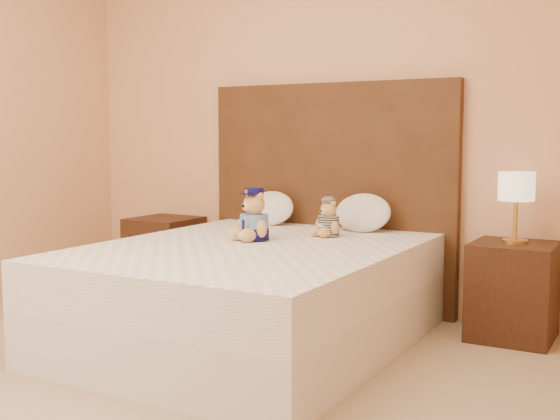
% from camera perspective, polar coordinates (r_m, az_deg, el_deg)
% --- Properties ---
extents(ground, '(4.00, 4.50, 0.00)m').
position_cam_1_polar(ground, '(3.10, -14.62, -15.95)').
color(ground, tan).
rests_on(ground, ground).
extents(bed, '(1.60, 2.00, 0.55)m').
position_cam_1_polar(bed, '(3.92, -2.37, -6.85)').
color(bed, white).
rests_on(bed, ground).
extents(headboard, '(1.75, 0.08, 1.50)m').
position_cam_1_polar(headboard, '(4.73, 4.08, 1.17)').
color(headboard, '#492C15').
rests_on(headboard, ground).
extents(nightstand_left, '(0.45, 0.45, 0.55)m').
position_cam_1_polar(nightstand_left, '(5.28, -9.35, -3.60)').
color(nightstand_left, '#3B2112').
rests_on(nightstand_left, ground).
extents(nightstand_right, '(0.45, 0.45, 0.55)m').
position_cam_1_polar(nightstand_right, '(4.21, 18.40, -6.27)').
color(nightstand_right, '#3B2112').
rests_on(nightstand_right, ground).
extents(lamp, '(0.20, 0.20, 0.40)m').
position_cam_1_polar(lamp, '(4.13, 18.66, 1.54)').
color(lamp, gold).
rests_on(lamp, nightstand_right).
extents(teddy_police, '(0.33, 0.32, 0.30)m').
position_cam_1_polar(teddy_police, '(4.04, -2.11, -0.37)').
color(teddy_police, tan).
rests_on(teddy_police, bed).
extents(teddy_prisoner, '(0.26, 0.25, 0.22)m').
position_cam_1_polar(teddy_prisoner, '(4.21, 3.96, -0.63)').
color(teddy_prisoner, tan).
rests_on(teddy_prisoner, bed).
extents(pillow_left, '(0.35, 0.23, 0.25)m').
position_cam_1_polar(pillow_left, '(4.74, -0.82, 0.28)').
color(pillow_left, white).
rests_on(pillow_left, bed).
extents(pillow_right, '(0.37, 0.24, 0.26)m').
position_cam_1_polar(pillow_right, '(4.44, 6.75, -0.07)').
color(pillow_right, white).
rests_on(pillow_right, bed).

